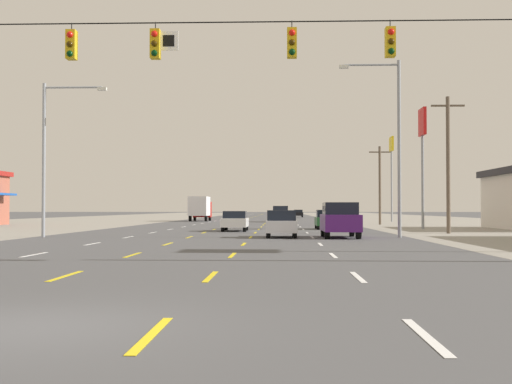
# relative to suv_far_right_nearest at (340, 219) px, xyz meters

# --- Properties ---
(ground_plane) EXTENTS (572.00, 572.00, 0.00)m
(ground_plane) POSITION_rel_suv_far_right_nearest_xyz_m (-6.80, 36.62, -1.03)
(ground_plane) COLOR #4C4C4F
(lot_apron_left) EXTENTS (28.00, 440.00, 0.01)m
(lot_apron_left) POSITION_rel_suv_far_right_nearest_xyz_m (-31.55, 36.62, -1.02)
(lot_apron_left) COLOR gray
(lot_apron_left) RESTS_ON ground
(lot_apron_right) EXTENTS (28.00, 440.00, 0.01)m
(lot_apron_right) POSITION_rel_suv_far_right_nearest_xyz_m (17.95, 36.62, -1.02)
(lot_apron_right) COLOR gray
(lot_apron_right) RESTS_ON ground
(lane_markings) EXTENTS (10.64, 227.60, 0.01)m
(lane_markings) POSITION_rel_suv_far_right_nearest_xyz_m (-6.80, 75.12, -1.02)
(lane_markings) COLOR white
(lane_markings) RESTS_ON ground
(signal_span_wire) EXTENTS (25.49, 0.53, 8.88)m
(signal_span_wire) POSITION_rel_suv_far_right_nearest_xyz_m (-7.16, -17.45, 4.26)
(signal_span_wire) COLOR brown
(signal_span_wire) RESTS_ON ground
(suv_far_right_nearest) EXTENTS (1.98, 4.90, 1.98)m
(suv_far_right_nearest) POSITION_rel_suv_far_right_nearest_xyz_m (0.00, 0.00, 0.00)
(suv_far_right_nearest) COLOR #4C196B
(suv_far_right_nearest) RESTS_ON ground
(hatchback_inner_right_near) EXTENTS (1.72, 3.90, 1.54)m
(hatchback_inner_right_near) POSITION_rel_suv_far_right_nearest_xyz_m (-3.30, 0.14, -0.24)
(hatchback_inner_right_near) COLOR silver
(hatchback_inner_right_near) RESTS_ON ground
(sedan_center_turn_mid) EXTENTS (1.80, 4.50, 1.46)m
(sedan_center_turn_mid) POSITION_rel_suv_far_right_nearest_xyz_m (-6.65, 11.06, -0.27)
(sedan_center_turn_mid) COLOR white
(sedan_center_turn_mid) RESTS_ON ground
(hatchback_far_right_midfar) EXTENTS (1.72, 3.90, 1.54)m
(hatchback_far_right_midfar) POSITION_rel_suv_far_right_nearest_xyz_m (0.33, 16.05, -0.24)
(hatchback_far_right_midfar) COLOR #235B2D
(hatchback_far_right_midfar) RESTS_ON ground
(suv_inner_right_far) EXTENTS (1.98, 4.90, 1.98)m
(suv_inner_right_far) POSITION_rel_suv_far_right_nearest_xyz_m (-3.30, 45.88, 0.00)
(suv_inner_right_far) COLOR silver
(suv_inner_right_far) RESTS_ON ground
(box_truck_far_left_farther) EXTENTS (2.40, 7.20, 3.23)m
(box_truck_far_left_farther) POSITION_rel_suv_far_right_nearest_xyz_m (-13.98, 51.77, 0.81)
(box_truck_far_left_farther) COLOR red
(box_truck_far_left_farther) RESTS_ON ground
(sedan_far_right_farthest) EXTENTS (1.80, 4.50, 1.46)m
(sedan_far_right_farthest) POSITION_rel_suv_far_right_nearest_xyz_m (0.18, 93.50, -0.27)
(sedan_far_right_farthest) COLOR black
(sedan_far_right_farthest) RESTS_ON ground
(pole_sign_right_row_1) EXTENTS (0.24, 2.11, 9.64)m
(pole_sign_right_row_1) POSITION_rel_suv_far_right_nearest_xyz_m (7.98, 16.07, 6.34)
(pole_sign_right_row_1) COLOR gray
(pole_sign_right_row_1) RESTS_ON ground
(pole_sign_right_row_2) EXTENTS (0.24, 2.27, 10.72)m
(pole_sign_right_row_2) POSITION_rel_suv_far_right_nearest_xyz_m (10.73, 47.99, 7.16)
(pole_sign_right_row_2) COLOR gray
(pole_sign_right_row_2) RESTS_ON ground
(streetlight_left_row_0) EXTENTS (3.72, 0.26, 8.86)m
(streetlight_left_row_0) POSITION_rel_suv_far_right_nearest_xyz_m (-16.57, 0.07, 4.11)
(streetlight_left_row_0) COLOR gray
(streetlight_left_row_0) RESTS_ON ground
(streetlight_right_row_0) EXTENTS (3.46, 0.26, 10.04)m
(streetlight_right_row_0) POSITION_rel_suv_far_right_nearest_xyz_m (3.04, 0.07, 4.69)
(streetlight_right_row_0) COLOR gray
(streetlight_right_row_0) RESTS_ON ground
(utility_pole_right_row_0) EXTENTS (2.20, 0.26, 9.04)m
(utility_pole_right_row_0) POSITION_rel_suv_far_right_nearest_xyz_m (7.71, 6.70, 3.69)
(utility_pole_right_row_0) COLOR brown
(utility_pole_right_row_0) RESTS_ON ground
(utility_pole_right_row_1) EXTENTS (2.20, 0.26, 8.09)m
(utility_pole_right_row_1) POSITION_rel_suv_far_right_nearest_xyz_m (6.94, 32.16, 3.21)
(utility_pole_right_row_1) COLOR brown
(utility_pole_right_row_1) RESTS_ON ground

